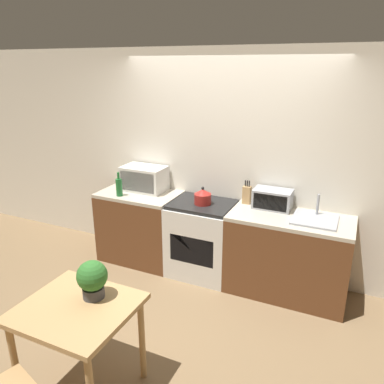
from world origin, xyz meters
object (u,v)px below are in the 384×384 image
at_px(stove_range, 202,239).
at_px(kettle, 203,197).
at_px(bottle, 119,187).
at_px(microwave, 144,179).
at_px(dining_table, 78,319).
at_px(toaster_oven, 272,199).

bearing_deg(stove_range, kettle, -61.42).
height_order(kettle, bottle, bottle).
height_order(stove_range, bottle, bottle).
bearing_deg(bottle, kettle, 9.06).
xyz_separation_m(microwave, bottle, (-0.16, -0.31, -0.04)).
xyz_separation_m(bottle, dining_table, (0.88, -1.80, -0.36)).
distance_m(stove_range, toaster_oven, 0.96).
relative_size(microwave, bottle, 1.82).
distance_m(stove_range, kettle, 0.54).
bearing_deg(stove_range, bottle, -169.22).
height_order(microwave, bottle, microwave).
bearing_deg(dining_table, toaster_oven, 67.47).
height_order(bottle, dining_table, bottle).
bearing_deg(stove_range, toaster_oven, 12.19).
relative_size(microwave, dining_table, 0.67).
bearing_deg(kettle, stove_range, 118.58).
relative_size(toaster_oven, dining_table, 0.51).
xyz_separation_m(kettle, microwave, (-0.86, 0.14, 0.07)).
relative_size(kettle, microwave, 0.38).
distance_m(bottle, toaster_oven, 1.81).
distance_m(kettle, microwave, 0.87).
bearing_deg(microwave, kettle, -9.57).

